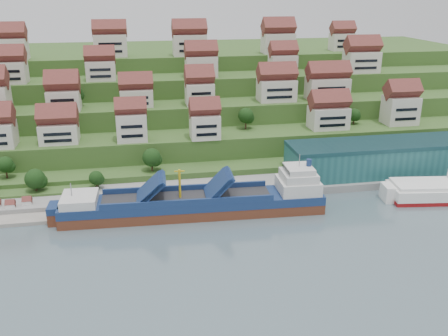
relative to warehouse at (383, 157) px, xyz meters
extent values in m
plane|color=slate|center=(-52.00, -17.00, -7.20)|extent=(300.00, 300.00, 0.00)
cube|color=gray|center=(-32.00, -2.00, -6.10)|extent=(180.00, 14.00, 2.20)
cube|color=gray|center=(-110.00, -5.00, -6.70)|extent=(45.00, 20.00, 1.00)
cube|color=#2D4C1E|center=(-52.00, 69.00, -5.20)|extent=(260.00, 128.00, 4.00)
cube|color=#2D4C1E|center=(-52.00, 74.00, -1.70)|extent=(260.00, 118.00, 11.00)
cube|color=#2D4C1E|center=(-52.00, 82.00, 1.80)|extent=(260.00, 102.00, 18.00)
cube|color=#2D4C1E|center=(-52.00, 90.00, 5.30)|extent=(260.00, 86.00, 25.00)
cube|color=#2D4C1E|center=(-52.00, 99.00, 8.30)|extent=(260.00, 68.00, 31.00)
cube|color=beige|center=(-99.73, 22.14, 6.88)|extent=(11.79, 8.57, 6.15)
cube|color=beige|center=(-77.04, 19.86, 8.25)|extent=(9.50, 7.03, 8.89)
cube|color=beige|center=(-53.66, 18.53, 7.72)|extent=(9.42, 7.62, 7.84)
cube|color=beige|center=(-9.67, 22.58, 7.54)|extent=(13.04, 8.26, 7.48)
cube|color=beige|center=(17.93, 23.72, 8.74)|extent=(11.42, 8.31, 9.88)
cube|color=beige|center=(-99.13, 36.93, 14.26)|extent=(10.74, 8.98, 6.91)
cube|color=beige|center=(-74.84, 38.40, 13.83)|extent=(11.28, 7.90, 6.06)
cube|color=beige|center=(-52.75, 36.85, 14.67)|extent=(9.70, 8.56, 7.73)
cube|color=beige|center=(-24.20, 37.94, 14.72)|extent=(13.42, 8.36, 7.84)
cube|color=beige|center=(-4.90, 37.00, 14.79)|extent=(15.18, 8.18, 7.99)
cube|color=beige|center=(-118.18, 52.68, 21.65)|extent=(10.48, 7.86, 7.69)
cube|color=beige|center=(-87.11, 53.06, 21.36)|extent=(10.53, 7.30, 7.12)
cube|color=beige|center=(-49.76, 53.14, 21.75)|extent=(11.76, 7.79, 7.89)
cube|color=beige|center=(-18.11, 51.24, 21.72)|extent=(10.18, 7.14, 7.85)
cube|color=beige|center=(15.30, 52.83, 21.95)|extent=(13.27, 8.47, 8.29)
cube|color=beige|center=(-120.99, 70.51, 27.84)|extent=(11.83, 8.03, 8.08)
cube|color=beige|center=(-83.61, 72.74, 28.20)|extent=(12.90, 7.51, 8.81)
cube|color=beige|center=(-52.00, 70.54, 28.00)|extent=(13.36, 8.15, 8.39)
cube|color=beige|center=(-14.36, 71.35, 27.92)|extent=(12.98, 8.73, 8.23)
cube|color=beige|center=(16.29, 75.88, 27.47)|extent=(9.96, 7.05, 7.34)
ellipsoid|color=#1A3C14|center=(-114.37, 10.93, 1.09)|extent=(4.80, 4.80, 4.80)
ellipsoid|color=#1A3C14|center=(-71.60, 9.29, 1.17)|extent=(5.70, 5.70, 5.70)
ellipsoid|color=#1A3C14|center=(1.56, 26.11, 7.17)|extent=(4.51, 4.51, 4.51)
ellipsoid|color=#1A3C14|center=(-38.16, 26.66, 8.58)|extent=(5.36, 5.36, 5.36)
ellipsoid|color=#1A3C14|center=(-6.77, 42.83, 16.94)|extent=(4.69, 4.69, 4.69)
ellipsoid|color=#1A3C14|center=(-101.80, 42.38, 14.67)|extent=(5.58, 5.58, 5.58)
ellipsoid|color=#1A3C14|center=(-95.92, 40.97, 15.88)|extent=(5.63, 5.63, 5.63)
ellipsoid|color=#1A3C14|center=(-46.03, 56.21, 24.34)|extent=(6.23, 6.23, 6.23)
ellipsoid|color=#1A3C14|center=(-16.39, 58.94, 22.66)|extent=(5.59, 5.59, 5.59)
ellipsoid|color=#1A3C14|center=(-12.88, 56.97, 22.07)|extent=(5.18, 5.18, 5.18)
ellipsoid|color=#1A3C14|center=(-104.75, 2.00, -0.74)|extent=(5.77, 5.77, 5.77)
ellipsoid|color=#1A3C14|center=(-88.02, 2.00, -1.58)|extent=(4.15, 4.15, 4.15)
cube|color=#235D5F|center=(0.00, 0.00, 0.00)|extent=(60.00, 15.00, 10.00)
cylinder|color=gray|center=(-34.00, -7.00, -1.00)|extent=(0.16, 0.16, 8.00)
cube|color=maroon|center=(-33.40, -7.00, 2.60)|extent=(1.20, 0.05, 0.80)
cube|color=white|center=(-110.00, -7.00, -5.10)|extent=(2.40, 2.20, 2.20)
cube|color=white|center=(-106.00, -5.50, -5.10)|extent=(2.40, 2.20, 2.20)
cube|color=brown|center=(-61.84, -15.56, -6.20)|extent=(69.98, 13.63, 4.46)
cube|color=navy|center=(-61.84, -15.56, -3.36)|extent=(69.98, 13.74, 2.32)
cube|color=silver|center=(-91.25, -14.32, -1.13)|extent=(9.34, 10.54, 2.32)
cube|color=#262628|center=(-63.62, -15.49, -2.20)|extent=(44.95, 10.97, 0.27)
cube|color=navy|center=(-73.43, -15.07, 0.83)|extent=(7.09, 10.12, 6.17)
cube|color=navy|center=(-55.60, -15.82, 0.83)|extent=(6.76, 10.11, 6.52)
cylinder|color=gold|center=(-65.40, -15.41, 1.72)|extent=(0.65, 0.65, 8.03)
cube|color=silver|center=(-33.31, -16.77, -0.51)|extent=(11.13, 10.61, 3.57)
cube|color=silver|center=(-33.31, -16.77, 2.35)|extent=(9.30, 9.47, 2.23)
cube|color=silver|center=(-33.31, -16.77, 4.22)|extent=(7.47, 8.32, 1.61)
cylinder|color=navy|center=(-30.64, -16.88, 5.92)|extent=(1.49, 1.49, 1.96)
cube|color=maroon|center=(9.08, -18.35, -6.62)|extent=(29.97, 14.27, 2.50)
cube|color=white|center=(9.08, -18.35, -4.51)|extent=(29.98, 14.37, 3.08)
cube|color=white|center=(9.08, -18.35, -2.59)|extent=(28.40, 13.03, 1.15)
camera|label=1|loc=(-76.02, -136.84, 50.30)|focal=40.00mm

